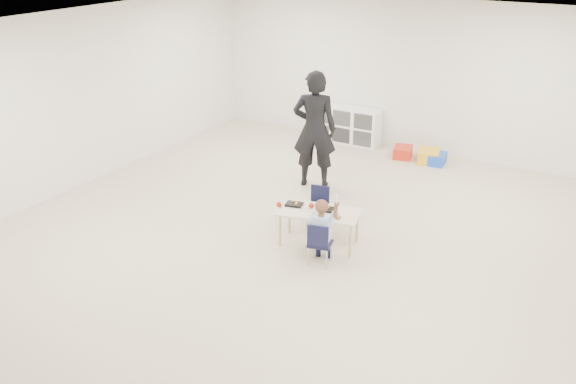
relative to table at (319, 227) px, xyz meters
The scene contains 16 objects.
room 1.22m from the table, 148.51° to the right, with size 9.00×9.02×2.80m.
table is the anchor object (origin of this frame).
chair_near 0.51m from the table, 60.36° to the right, with size 0.29×0.27×0.59m, color black, non-canonical shape.
chair_far 0.51m from the table, 119.64° to the left, with size 0.29×0.27×0.59m, color black, non-canonical shape.
child 0.55m from the table, 60.36° to the right, with size 0.39×0.39×0.93m, color #A4BEDE, non-canonical shape.
lunch_tray_near 0.27m from the table, 55.18° to the left, with size 0.22×0.16×0.03m, color black.
lunch_tray_far 0.45m from the table, behind, with size 0.22×0.16×0.03m, color black.
milk_carton 0.31m from the table, 80.82° to the right, with size 0.07×0.07×0.10m, color white.
bread_roll 0.40m from the table, 13.29° to the right, with size 0.09×0.09×0.07m, color tan.
apple_near 0.31m from the table, 165.65° to the left, with size 0.07×0.07×0.07m, color #9C1D0E.
apple_far 0.61m from the table, 163.00° to the right, with size 0.07×0.07×0.07m, color #9C1D0E.
cubby_shelf 4.35m from the table, 110.80° to the left, with size 1.40×0.40×0.70m, color white.
adult 2.19m from the table, 120.02° to the left, with size 0.70×0.46×1.91m, color black.
bin_red 3.78m from the table, 93.40° to the left, with size 0.32×0.41×0.20m, color red.
bin_yellow 3.78m from the table, 85.97° to the left, with size 0.36×0.47×0.23m, color gold.
bin_blue 3.78m from the table, 83.70° to the left, with size 0.31×0.40×0.20m, color blue.
Camera 1 is at (3.65, -6.23, 3.93)m, focal length 38.00 mm.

